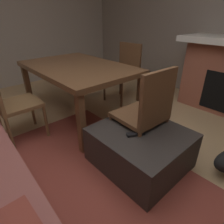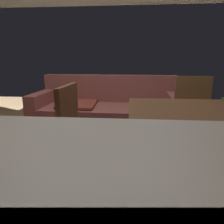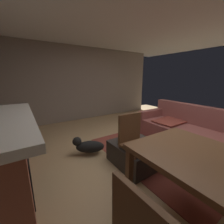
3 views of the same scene
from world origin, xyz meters
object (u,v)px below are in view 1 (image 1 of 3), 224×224
at_px(ottoman_coffee_table, 140,148).
at_px(dining_chair_west, 147,110).
at_px(dining_chair_north, 7,99).
at_px(dining_table, 78,71).
at_px(tv_remote, 135,134).
at_px(dining_chair_south, 125,69).

distance_m(ottoman_coffee_table, dining_chair_west, 0.37).
relative_size(ottoman_coffee_table, dining_chair_north, 0.88).
bearing_deg(dining_chair_west, dining_table, -0.16).
height_order(dining_table, dining_chair_west, dining_chair_west).
distance_m(tv_remote, dining_chair_west, 0.27).
bearing_deg(dining_chair_north, ottoman_coffee_table, -148.16).
xyz_separation_m(tv_remote, dining_chair_west, (0.07, -0.22, 0.14)).
height_order(ottoman_coffee_table, tv_remote, tv_remote).
relative_size(dining_table, dining_chair_south, 1.69).
xyz_separation_m(tv_remote, dining_chair_south, (1.25, -1.13, 0.14)).
xyz_separation_m(tv_remote, dining_chair_north, (1.24, 0.68, 0.14)).
bearing_deg(ottoman_coffee_table, tv_remote, 91.67).
relative_size(ottoman_coffee_table, dining_table, 0.52).
xyz_separation_m(dining_chair_north, dining_chair_west, (-1.18, -0.91, 0.00)).
bearing_deg(dining_chair_west, dining_chair_north, 37.54).
relative_size(dining_chair_west, dining_chair_south, 1.00).
height_order(dining_chair_west, dining_chair_south, same).
xyz_separation_m(tv_remote, dining_table, (1.24, -0.22, 0.28)).
bearing_deg(tv_remote, dining_chair_west, -46.71).
bearing_deg(ottoman_coffee_table, dining_chair_west, -65.06).
bearing_deg(tv_remote, dining_chair_north, 55.69).
bearing_deg(dining_chair_west, ottoman_coffee_table, 114.94).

